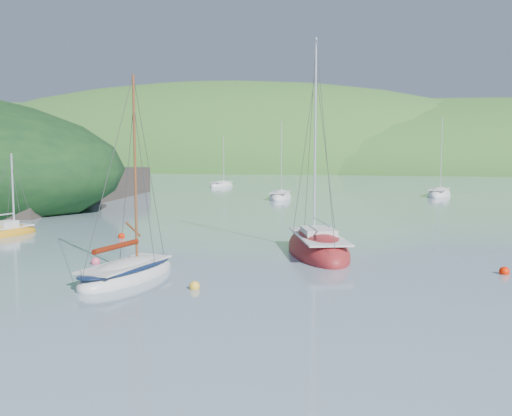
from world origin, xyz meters
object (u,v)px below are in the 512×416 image
(distant_sloop_c, at_px, (222,186))
(distant_sloop_b, at_px, (439,195))
(daysailer_white, at_px, (127,274))
(sailboat_yellow, at_px, (8,233))
(sloop_red, at_px, (318,250))
(distant_sloop_a, at_px, (280,197))

(distant_sloop_c, bearing_deg, distant_sloop_b, -7.55)
(daysailer_white, xyz_separation_m, distant_sloop_b, (14.83, 53.80, -0.04))
(distant_sloop_b, height_order, distant_sloop_c, distant_sloop_b)
(sailboat_yellow, xyz_separation_m, distant_sloop_b, (29.39, 44.14, 0.02))
(sloop_red, bearing_deg, distant_sloop_c, 93.43)
(sloop_red, height_order, distant_sloop_c, sloop_red)
(distant_sloop_b, bearing_deg, sloop_red, -90.38)
(daysailer_white, bearing_deg, distant_sloop_c, 112.46)
(sloop_red, distance_m, distant_sloop_a, 37.23)
(distant_sloop_c, bearing_deg, sailboat_yellow, -75.12)
(distant_sloop_a, bearing_deg, sailboat_yellow, -113.73)
(daysailer_white, distance_m, distant_sloop_c, 67.42)
(sailboat_yellow, relative_size, distant_sloop_c, 0.69)
(daysailer_white, height_order, distant_sloop_a, distant_sloop_a)
(distant_sloop_b, bearing_deg, distant_sloop_c, 171.14)
(sloop_red, relative_size, distant_sloop_a, 1.29)
(daysailer_white, distance_m, distant_sloop_b, 55.80)
(distant_sloop_a, height_order, distant_sloop_b, distant_sloop_b)
(sailboat_yellow, xyz_separation_m, distant_sloop_c, (-4.22, 55.09, -0.00))
(sailboat_yellow, bearing_deg, distant_sloop_c, 104.01)
(sloop_red, xyz_separation_m, distant_sloop_b, (7.63, 45.21, -0.05))
(distant_sloop_a, height_order, distant_sloop_c, distant_sloop_a)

